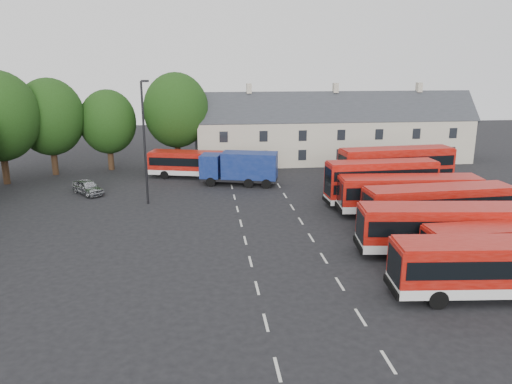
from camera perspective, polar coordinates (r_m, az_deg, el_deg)
ground at (r=35.39m, az=-0.96°, el=-6.68°), size 140.00×140.00×0.00m
lane_markings at (r=37.53m, az=2.58°, el=-5.39°), size 5.15×33.80×0.01m
treeline at (r=55.41m, az=-25.08°, el=7.00°), size 29.92×32.59×12.01m
terrace_houses at (r=65.65m, az=8.88°, el=6.79°), size 35.70×7.13×10.06m
bus_row_a at (r=31.14m, az=26.11°, el=-7.41°), size 12.09×3.69×3.37m
bus_row_b at (r=35.34m, az=26.72°, el=-5.27°), size 10.69×2.84×3.00m
bus_row_c at (r=36.42m, az=21.30°, el=-3.62°), size 12.51×4.10×3.47m
bus_row_d at (r=41.92m, az=20.15°, el=-1.21°), size 12.07×3.43×3.37m
bus_row_e at (r=44.57m, az=17.12°, el=-0.00°), size 12.14×3.59×3.39m
bus_dd_south at (r=46.82m, az=14.10°, el=1.32°), size 10.16×2.75×4.13m
bus_dd_north at (r=51.11m, az=15.69°, el=2.67°), size 11.45×3.60×4.62m
bus_north at (r=56.44m, az=-6.84°, el=3.40°), size 10.85×4.99×2.99m
box_truck at (r=52.84m, az=-1.83°, el=2.91°), size 8.44×4.39×3.53m
silver_car at (r=52.21m, az=-18.67°, el=0.53°), size 3.94×4.36×1.44m
lamppost at (r=46.15m, az=-12.61°, el=5.86°), size 0.78×0.32×11.27m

